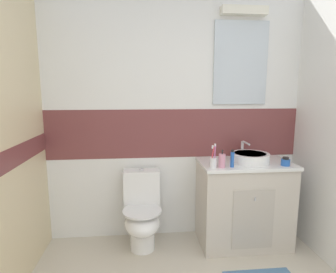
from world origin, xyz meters
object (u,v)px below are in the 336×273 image
at_px(toothbrush_cup, 213,162).
at_px(soap_dispenser, 222,161).
at_px(toilet, 142,213).
at_px(toothpaste_tube_upright, 232,159).
at_px(sink_basin, 250,157).
at_px(hair_gel_jar, 285,162).

xyz_separation_m(toothbrush_cup, soap_dispenser, (0.08, -0.01, 0.01)).
bearing_deg(toilet, toothpaste_tube_upright, -12.96).
bearing_deg(sink_basin, hair_gel_jar, -29.84).
relative_size(sink_basin, hair_gel_jar, 5.09).
bearing_deg(toilet, hair_gel_jar, -7.91).
xyz_separation_m(toilet, hair_gel_jar, (1.33, -0.19, 0.53)).
xyz_separation_m(sink_basin, toothbrush_cup, (-0.41, -0.16, 0.01)).
xyz_separation_m(toilet, soap_dispenser, (0.73, -0.19, 0.56)).
distance_m(toilet, toothpaste_tube_upright, 1.02).
bearing_deg(sink_basin, toothpaste_tube_upright, -144.80).
bearing_deg(toothbrush_cup, toothpaste_tube_upright, -1.89).
relative_size(soap_dispenser, toothpaste_tube_upright, 1.03).
height_order(hair_gel_jar, toothpaste_tube_upright, toothpaste_tube_upright).
bearing_deg(soap_dispenser, toilet, 165.28).
relative_size(hair_gel_jar, toothpaste_tube_upright, 0.50).
bearing_deg(toothbrush_cup, sink_basin, 21.28).
height_order(toilet, soap_dispenser, soap_dispenser).
bearing_deg(sink_basin, toilet, 178.62).
height_order(sink_basin, soap_dispenser, sink_basin).
distance_m(toothbrush_cup, hair_gel_jar, 0.68).
height_order(toothbrush_cup, toothpaste_tube_upright, toothbrush_cup).
relative_size(toilet, hair_gel_jar, 9.48).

